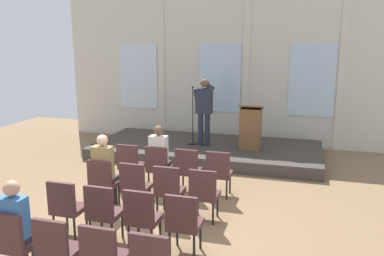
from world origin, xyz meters
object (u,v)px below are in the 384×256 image
at_px(chair_r3_c1, 57,247).
at_px(audience_r0_c1, 160,154).
at_px(chair_r3_c0, 14,240).
at_px(chair_r2_c2, 142,215).
at_px(speaker, 204,107).
at_px(lectern, 251,128).
at_px(chair_r2_c3, 184,220).
at_px(chair_r0_c1, 158,165).
at_px(chair_r2_c0, 66,205).
at_px(chair_r2_c1, 103,210).
at_px(mic_stand, 193,132).
at_px(chair_r3_c2, 103,255).
at_px(chair_r1_c1, 135,184).
at_px(chair_r0_c2, 188,168).
at_px(chair_r0_c3, 219,171).
at_px(audience_r1_c0, 104,167).
at_px(chair_r0_c0, 130,162).
at_px(chair_r1_c2, 169,188).
at_px(chair_r1_c0, 103,181).
at_px(audience_r3_c0, 17,223).
at_px(chair_r1_c3, 204,191).

bearing_deg(chair_r3_c1, audience_r0_c1, 90.00).
distance_m(chair_r3_c0, chair_r3_c1, 0.63).
xyz_separation_m(chair_r2_c2, chair_r3_c1, (-0.63, -1.14, 0.00)).
relative_size(speaker, lectern, 1.52).
xyz_separation_m(chair_r2_c2, chair_r2_c3, (0.63, 0.00, 0.00)).
height_order(chair_r0_c1, chair_r3_c1, same).
bearing_deg(chair_r2_c0, chair_r2_c1, 0.00).
relative_size(chair_r2_c2, chair_r3_c1, 1.00).
xyz_separation_m(mic_stand, chair_r3_c2, (0.69, -6.15, -0.10)).
bearing_deg(speaker, chair_r1_c1, -94.06).
bearing_deg(speaker, chair_r0_c2, -82.22).
relative_size(mic_stand, chair_r3_c1, 1.65).
bearing_deg(chair_r0_c3, chair_r2_c1, -118.96).
relative_size(mic_stand, chair_r2_c2, 1.65).
distance_m(chair_r2_c3, chair_r3_c1, 1.70).
xyz_separation_m(audience_r1_c0, chair_r1_c1, (0.63, -0.08, -0.23)).
bearing_deg(audience_r1_c0, chair_r0_c3, 29.29).
xyz_separation_m(chair_r0_c2, chair_r3_c1, (-0.63, -3.42, 0.00)).
bearing_deg(chair_r3_c0, chair_r2_c2, 42.10).
bearing_deg(chair_r1_c1, chair_r0_c3, 42.10).
bearing_deg(chair_r0_c0, chair_r3_c0, -90.00).
relative_size(chair_r1_c2, chair_r2_c1, 1.00).
height_order(chair_r0_c0, chair_r1_c1, same).
bearing_deg(chair_r0_c0, chair_r0_c2, 0.00).
relative_size(chair_r1_c0, chair_r2_c1, 1.00).
xyz_separation_m(chair_r1_c0, chair_r2_c2, (1.26, -1.14, 0.00)).
xyz_separation_m(audience_r0_c1, chair_r3_c0, (-0.63, -3.50, -0.21)).
height_order(chair_r2_c0, audience_r3_c0, audience_r3_c0).
bearing_deg(chair_r0_c1, chair_r1_c0, -118.96).
bearing_deg(chair_r1_c3, speaker, 104.68).
bearing_deg(chair_r0_c1, audience_r1_c0, -120.72).
bearing_deg(chair_r3_c1, chair_r2_c0, 118.96).
height_order(speaker, audience_r3_c0, speaker).
distance_m(chair_r1_c1, chair_r2_c1, 1.14).
relative_size(mic_stand, chair_r2_c1, 1.65).
height_order(chair_r1_c0, chair_r1_c1, same).
bearing_deg(audience_r1_c0, audience_r0_c1, 61.07).
bearing_deg(audience_r3_c0, chair_r0_c0, 90.00).
bearing_deg(audience_r1_c0, chair_r2_c2, -44.00).
bearing_deg(chair_r0_c2, chair_r1_c1, -118.96).
bearing_deg(lectern, mic_stand, 177.10).
height_order(chair_r3_c0, chair_r3_c2, same).
relative_size(chair_r1_c0, chair_r3_c2, 1.00).
relative_size(chair_r1_c3, chair_r2_c0, 1.00).
bearing_deg(chair_r2_c1, speaker, 86.88).
bearing_deg(chair_r0_c1, audience_r3_c0, -100.70).
distance_m(audience_r0_c1, chair_r2_c3, 2.68).
height_order(chair_r2_c0, chair_r3_c2, same).
bearing_deg(chair_r2_c2, audience_r1_c0, 136.00).
height_order(chair_r0_c0, chair_r1_c0, same).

